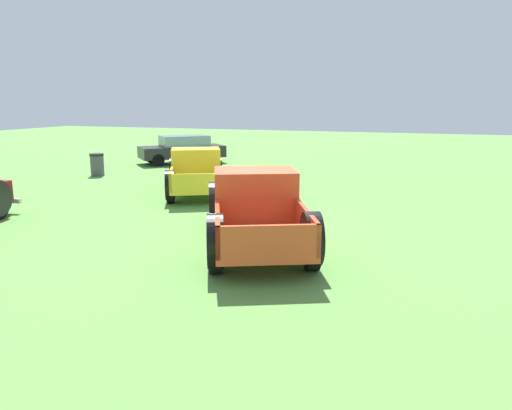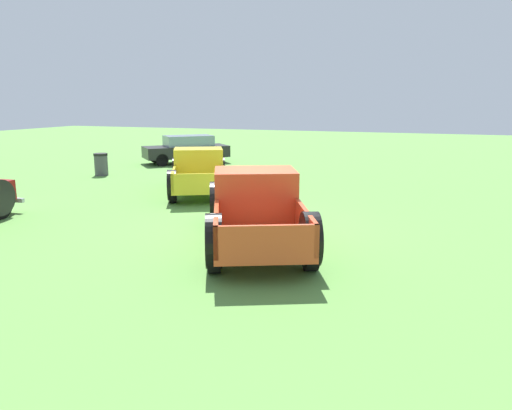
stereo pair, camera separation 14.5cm
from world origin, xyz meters
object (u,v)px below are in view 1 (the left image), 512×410
object	(u,v)px
sedan_distant_a	(183,149)
trash_can	(97,165)
pickup_truck_foreground	(255,206)
pickup_truck_behind_right	(196,171)

from	to	relation	value
sedan_distant_a	trash_can	size ratio (longest dim) A/B	4.44
sedan_distant_a	pickup_truck_foreground	bearing A→B (deg)	-145.34
pickup_truck_foreground	pickup_truck_behind_right	world-z (taller)	pickup_truck_foreground
pickup_truck_foreground	pickup_truck_behind_right	size ratio (longest dim) A/B	1.09
pickup_truck_behind_right	trash_can	distance (m)	5.92
pickup_truck_behind_right	trash_can	bearing A→B (deg)	72.06
pickup_truck_foreground	sedan_distant_a	world-z (taller)	pickup_truck_foreground
sedan_distant_a	pickup_truck_behind_right	bearing A→B (deg)	-148.42
sedan_distant_a	trash_can	bearing A→B (deg)	164.60
pickup_truck_foreground	sedan_distant_a	bearing A→B (deg)	34.66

